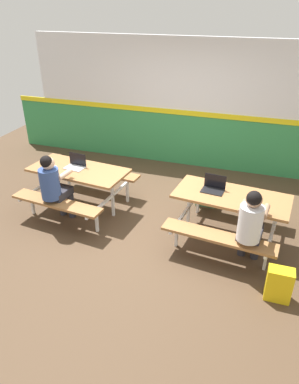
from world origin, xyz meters
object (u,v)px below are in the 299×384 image
(tote_bag_bright, at_px, (206,196))
(picnic_table_left, at_px, (79,178))
(backpack_dark, at_px, (279,284))
(laptop_silver, at_px, (76,165))
(laptop_dark, at_px, (213,187))
(student_further, at_px, (251,223))
(student_nearer, at_px, (54,184))
(picnic_table_right, at_px, (231,205))

(tote_bag_bright, bearing_deg, picnic_table_left, -159.65)
(backpack_dark, distance_m, tote_bag_bright, 2.28)
(laptop_silver, bearing_deg, picnic_table_left, -34.56)
(laptop_dark, bearing_deg, student_further, -48.17)
(student_further, distance_m, backpack_dark, 0.80)
(tote_bag_bright, bearing_deg, student_nearer, -149.01)
(picnic_table_right, relative_size, student_further, 1.41)
(picnic_table_right, height_order, student_further, student_further)
(backpack_dark, height_order, tote_bag_bright, backpack_dark)
(picnic_table_left, relative_size, student_further, 1.41)
(laptop_silver, height_order, laptop_dark, same)
(backpack_dark, bearing_deg, picnic_table_left, 160.34)
(laptop_dark, bearing_deg, backpack_dark, -47.93)
(student_further, xyz_separation_m, backpack_dark, (0.43, -0.47, -0.49))
(laptop_dark, xyz_separation_m, backpack_dark, (1.02, -1.13, -0.57))
(laptop_silver, xyz_separation_m, tote_bag_bright, (2.10, 0.71, -0.59))
(picnic_table_left, relative_size, picnic_table_right, 1.00)
(picnic_table_left, height_order, backpack_dark, picnic_table_left)
(student_further, distance_m, laptop_dark, 0.89)
(picnic_table_left, xyz_separation_m, backpack_dark, (3.26, -1.16, -0.36))
(laptop_silver, height_order, tote_bag_bright, laptop_silver)
(student_nearer, height_order, tote_bag_bright, student_nearer)
(picnic_table_right, bearing_deg, student_nearer, -170.50)
(laptop_silver, height_order, backpack_dark, laptop_silver)
(student_further, relative_size, tote_bag_bright, 2.81)
(backpack_dark, bearing_deg, laptop_silver, 160.01)
(student_nearer, bearing_deg, laptop_silver, 83.66)
(student_further, distance_m, tote_bag_bright, 1.73)
(picnic_table_right, distance_m, laptop_dark, 0.36)
(picnic_table_right, bearing_deg, picnic_table_left, 177.67)
(picnic_table_left, bearing_deg, student_nearer, -103.45)
(picnic_table_left, distance_m, student_nearer, 0.58)
(tote_bag_bright, bearing_deg, student_further, -61.19)
(laptop_silver, distance_m, tote_bag_bright, 2.29)
(laptop_silver, relative_size, tote_bag_bright, 0.80)
(student_nearer, relative_size, laptop_dark, 3.53)
(picnic_table_left, height_order, laptop_silver, laptop_silver)
(laptop_dark, bearing_deg, student_nearer, -167.83)
(student_nearer, xyz_separation_m, tote_bag_bright, (2.16, 1.30, -0.51))
(student_nearer, bearing_deg, picnic_table_left, 76.55)
(laptop_silver, bearing_deg, student_further, -14.36)
(picnic_table_left, distance_m, backpack_dark, 3.48)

